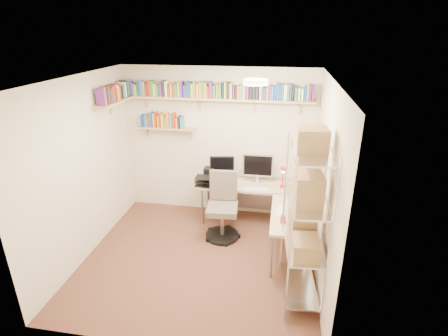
{
  "coord_description": "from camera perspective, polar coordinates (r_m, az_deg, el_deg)",
  "views": [
    {
      "loc": [
        1.04,
        -3.99,
        3.06
      ],
      "look_at": [
        0.26,
        0.55,
        1.2
      ],
      "focal_mm": 28.0,
      "sensor_mm": 36.0,
      "label": 1
    }
  ],
  "objects": [
    {
      "name": "wire_rack",
      "position": [
        3.97,
        13.25,
        -5.9
      ],
      "size": [
        0.49,
        0.88,
        2.1
      ],
      "rotation": [
        0.0,
        0.0,
        0.09
      ],
      "color": "silver",
      "rests_on": "ground"
    },
    {
      "name": "ground",
      "position": [
        5.14,
        -4.06,
        -14.6
      ],
      "size": [
        3.2,
        3.2,
        0.0
      ],
      "primitive_type": "plane",
      "color": "#49291F",
      "rests_on": "ground"
    },
    {
      "name": "wall_shelves",
      "position": [
        5.58,
        -5.61,
        11.31
      ],
      "size": [
        3.12,
        1.09,
        0.8
      ],
      "color": "tan",
      "rests_on": "ground"
    },
    {
      "name": "corner_desk",
      "position": [
        5.51,
        5.13,
        -3.81
      ],
      "size": [
        1.79,
        1.71,
        1.17
      ],
      "color": "#CCB885",
      "rests_on": "ground"
    },
    {
      "name": "room_shell",
      "position": [
        4.39,
        -4.54,
        1.83
      ],
      "size": [
        3.24,
        3.04,
        2.52
      ],
      "color": "beige",
      "rests_on": "ground"
    },
    {
      "name": "office_chair",
      "position": [
        5.41,
        -0.23,
        -6.95
      ],
      "size": [
        0.55,
        0.56,
        1.04
      ],
      "rotation": [
        0.0,
        0.0,
        0.08
      ],
      "color": "black",
      "rests_on": "ground"
    }
  ]
}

